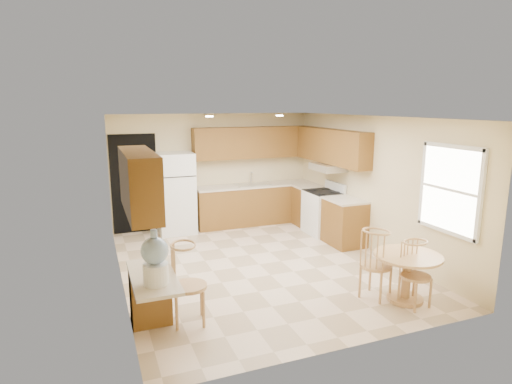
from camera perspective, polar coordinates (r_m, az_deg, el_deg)
name	(u,v)px	position (r m, az deg, el deg)	size (l,w,h in m)	color
floor	(259,264)	(7.46, 0.41, -9.62)	(5.50, 5.50, 0.00)	beige
ceiling	(259,117)	(6.95, 0.45, 9.95)	(4.50, 5.50, 0.02)	white
wall_back	(214,170)	(9.67, -5.61, 2.95)	(4.50, 0.02, 2.50)	#C7B286
wall_front	(354,242)	(4.74, 12.89, -6.58)	(4.50, 0.02, 2.50)	#C7B286
wall_left	(118,205)	(6.63, -17.96, -1.63)	(0.02, 5.50, 2.50)	#C7B286
wall_right	(372,184)	(8.19, 15.22, 1.00)	(0.02, 5.50, 2.50)	#C7B286
doorway	(134,184)	(9.38, -15.91, 1.04)	(0.90, 0.02, 2.10)	black
base_cab_back	(255,205)	(9.82, -0.12, -1.71)	(2.75, 0.60, 0.87)	brown
counter_back	(255,185)	(9.72, -0.12, 0.90)	(2.75, 0.63, 0.04)	beige
base_cab_right_a	(309,206)	(9.73, 7.07, -1.92)	(0.60, 0.59, 0.87)	brown
counter_right_a	(309,187)	(9.64, 7.14, 0.71)	(0.63, 0.59, 0.04)	beige
base_cab_right_b	(344,223)	(8.52, 11.70, -4.04)	(0.60, 0.80, 0.87)	brown
counter_right_b	(345,200)	(8.41, 11.83, -1.06)	(0.63, 0.80, 0.04)	beige
upper_cab_back	(253,143)	(9.72, -0.41, 6.61)	(2.75, 0.33, 0.70)	brown
upper_cab_right	(331,146)	(9.01, 10.00, 6.04)	(0.33, 2.42, 0.70)	brown
upper_cab_left	(139,182)	(4.96, -15.31, 1.25)	(0.33, 1.40, 0.70)	brown
sink	(254,184)	(9.71, -0.26, 1.02)	(0.78, 0.44, 0.01)	silver
range_hood	(328,167)	(9.00, 9.54, 3.28)	(0.50, 0.76, 0.14)	silver
desk_pedestal	(150,295)	(5.68, -13.93, -13.14)	(0.48, 0.42, 0.72)	brown
desk_top	(153,277)	(5.18, -13.57, -10.93)	(0.50, 1.20, 0.04)	beige
window	(450,190)	(6.76, 24.46, 0.31)	(0.06, 1.12, 1.30)	white
can_light_a	(209,116)	(7.94, -6.23, 9.99)	(0.14, 0.14, 0.02)	white
can_light_b	(280,116)	(8.41, 3.16, 10.13)	(0.14, 0.14, 0.02)	white
refrigerator	(176,193)	(9.19, -10.67, -0.15)	(0.76, 0.74, 1.71)	white
stove	(323,212)	(9.14, 8.94, -2.64)	(0.65, 0.76, 1.09)	white
dining_table	(407,271)	(6.37, 19.47, -9.86)	(0.92, 0.92, 0.68)	tan
chair_table_a	(381,259)	(6.23, 16.32, -8.59)	(0.44, 0.56, 0.99)	tan
chair_table_b	(421,270)	(6.15, 21.14, -9.71)	(0.40, 0.40, 0.90)	tan
chair_desk	(190,279)	(5.36, -8.76, -11.36)	(0.45, 0.59, 1.03)	tan
water_crock	(155,260)	(4.83, -13.30, -8.79)	(0.30, 0.30, 0.62)	white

